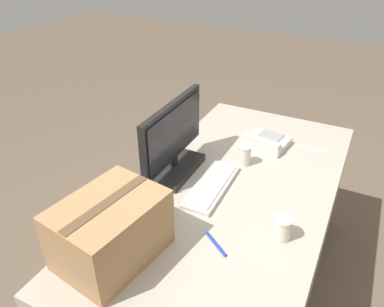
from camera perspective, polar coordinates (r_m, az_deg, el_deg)
name	(u,v)px	position (r m, az deg, el deg)	size (l,w,h in m)	color
ground_plane	(225,291)	(2.33, 5.07, -20.13)	(12.00, 12.00, 0.00)	brown
office_desk	(228,245)	(2.05, 5.57, -13.71)	(1.80, 0.90, 0.74)	#A89E8E
monitor	(173,144)	(1.84, -2.89, 1.46)	(0.54, 0.20, 0.38)	black
keyboard	(212,186)	(1.80, 3.01, -4.94)	(0.41, 0.15, 0.03)	beige
desk_phone	(267,142)	(2.17, 11.30, 1.75)	(0.23, 0.25, 0.07)	beige
paper_cup_left	(282,228)	(1.56, 13.58, -11.00)	(0.08, 0.08, 0.10)	beige
paper_cup_right	(244,155)	(1.97, 7.99, -0.21)	(0.07, 0.07, 0.11)	beige
spoon	(319,150)	(2.21, 18.78, 0.53)	(0.04, 0.17, 0.00)	#B2B2B7
cardboard_box	(111,230)	(1.43, -12.31, -11.30)	(0.43, 0.35, 0.25)	#9E754C
pen_marker	(216,244)	(1.52, 3.66, -13.57)	(0.09, 0.12, 0.01)	#1933B2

